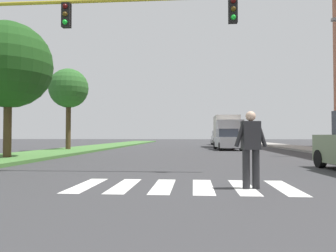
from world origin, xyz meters
The scene contains 11 objects.
ground_plane centered at (0.00, 30.00, 0.00)m, with size 140.00×140.00×0.00m, color #38383A.
crosswalk centered at (0.00, 8.99, 0.00)m, with size 4.95×2.20×0.01m.
median_strip centered at (-8.51, 28.00, 0.07)m, with size 3.90×64.00×0.15m, color #477A38.
tree_mid centered at (-8.41, 16.03, 4.45)m, with size 4.04×4.04×6.34m.
tree_far centered at (-8.95, 24.74, 4.59)m, with size 2.89×2.89×5.94m.
sidewalk_right centered at (9.31, 28.00, 0.07)m, with size 3.00×64.00×0.15m, color #9E9991.
traffic_light_gantry centered at (-3.89, 11.82, 4.40)m, with size 9.92×0.30×6.00m.
pedestrian_performer centered at (1.49, 8.80, 0.93)m, with size 0.75×0.31×1.69m.
sedan_midblock centered at (2.94, 27.78, 0.78)m, with size 1.98×4.28×1.68m.
sedan_distant centered at (3.40, 41.66, 0.79)m, with size 1.86×4.10×1.72m.
truck_box_delivery centered at (3.52, 33.42, 1.63)m, with size 2.40×6.20×3.10m.
Camera 1 is at (0.24, 1.62, 1.16)m, focal length 34.57 mm.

